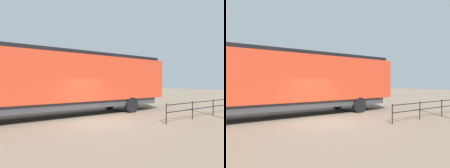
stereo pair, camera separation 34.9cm
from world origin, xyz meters
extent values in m
plane|color=#84705B|center=(0.00, 0.00, 0.00)|extent=(120.00, 120.00, 0.00)
cube|color=red|center=(-3.13, -1.81, 2.46)|extent=(3.06, 17.91, 2.91)
cube|color=black|center=(-3.13, 5.90, 2.02)|extent=(2.94, 2.49, 2.04)
cube|color=black|center=(-3.13, -1.81, 4.03)|extent=(2.75, 17.19, 0.24)
cube|color=#38383D|center=(-3.13, -1.81, 0.78)|extent=(2.75, 16.48, 0.45)
cylinder|color=black|center=(-4.51, 3.92, 0.55)|extent=(0.30, 1.10, 1.10)
cylinder|color=black|center=(-1.75, 3.92, 0.55)|extent=(0.30, 1.10, 1.10)
cube|color=black|center=(2.51, 6.12, 0.98)|extent=(0.04, 7.27, 0.04)
cube|color=black|center=(2.51, 6.12, 0.59)|extent=(0.04, 7.27, 0.04)
cylinder|color=black|center=(2.51, 2.49, 0.53)|extent=(0.05, 0.05, 1.07)
cylinder|color=black|center=(2.51, 4.91, 0.53)|extent=(0.05, 0.05, 1.07)
cylinder|color=black|center=(2.51, 7.33, 0.53)|extent=(0.05, 0.05, 1.07)
camera|label=1|loc=(9.57, -6.43, 2.16)|focal=33.85mm
camera|label=2|loc=(9.78, -6.15, 2.16)|focal=33.85mm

